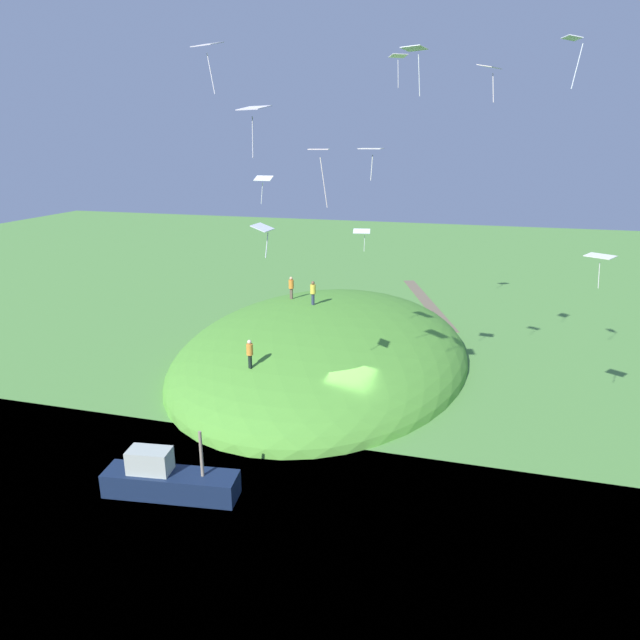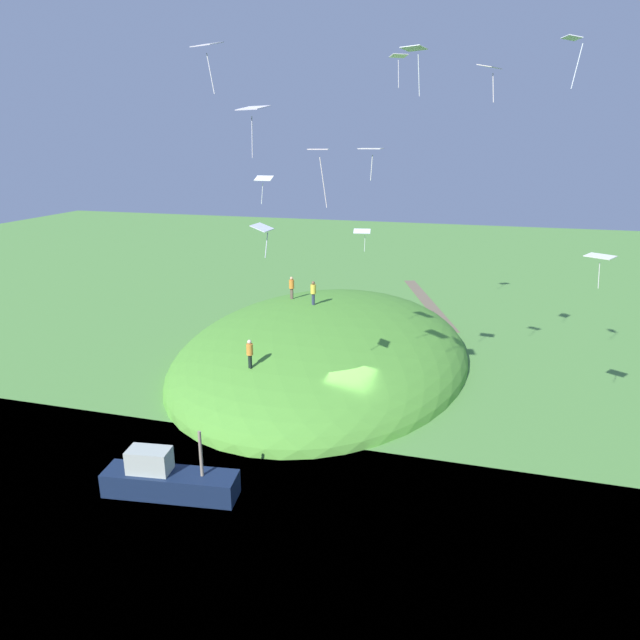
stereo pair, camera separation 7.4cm
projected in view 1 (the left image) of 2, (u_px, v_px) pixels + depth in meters
ground_plane at (351, 414)px, 31.92m from camera, size 160.00×160.00×0.00m
grass_hill at (324, 355)px, 40.67m from camera, size 28.59×20.04×6.69m
dirt_path at (427, 303)px, 53.95m from camera, size 17.26×6.66×0.04m
boat_on_lake at (168, 480)px, 24.44m from camera, size 2.12×5.96×3.19m
person_near_shore at (313, 290)px, 40.95m from camera, size 0.56×0.56×1.77m
person_walking_path at (291, 285)px, 43.59m from camera, size 0.46×0.46×1.76m
person_with_child at (250, 350)px, 31.57m from camera, size 0.50×0.50×1.70m
kite_0 at (263, 228)px, 23.99m from camera, size 1.07×0.75×1.48m
kite_1 at (415, 51)px, 22.67m from camera, size 1.03×1.15×1.86m
kite_2 at (371, 150)px, 26.12m from camera, size 0.84×1.13×1.45m
kite_3 at (490, 68)px, 26.42m from camera, size 1.34×1.18×1.68m
kite_4 at (263, 179)px, 36.66m from camera, size 0.79×1.15×1.80m
kite_6 at (362, 232)px, 39.21m from camera, size 0.97×1.27×1.55m
kite_7 at (319, 152)px, 22.51m from camera, size 1.29×1.02×2.29m
kite_8 at (600, 257)px, 24.57m from camera, size 1.29×1.39×1.48m
kite_9 at (207, 47)px, 21.51m from camera, size 1.06×1.27×1.85m
kite_10 at (398, 57)px, 35.31m from camera, size 1.16×1.26×1.96m
kite_11 at (253, 110)px, 20.74m from camera, size 1.13×1.32×1.86m
kite_12 at (573, 42)px, 21.75m from camera, size 0.92×0.80×1.91m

